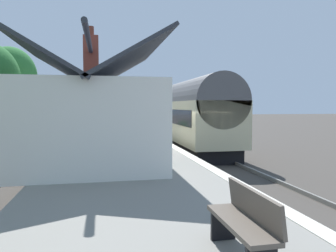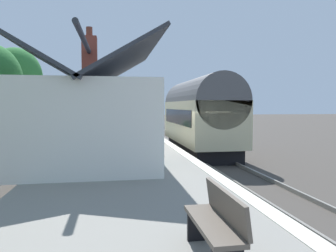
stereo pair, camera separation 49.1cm
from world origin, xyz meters
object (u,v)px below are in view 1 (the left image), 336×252
(train, at_px, (198,115))
(station_sign_board, at_px, (156,120))
(planter_bench_right, at_px, (91,131))
(planter_by_door, at_px, (115,128))
(tree_distant, at_px, (10,76))
(station_building, at_px, (91,120))
(planter_edge_near, at_px, (87,132))
(bench_near_building, at_px, (127,126))
(planter_bench_left, at_px, (122,133))
(planter_under_sign, at_px, (141,127))
(bench_by_lamp, at_px, (244,221))

(train, height_order, station_sign_board, train)
(planter_bench_right, bearing_deg, planter_by_door, -47.51)
(planter_by_door, relative_size, tree_distant, 0.11)
(station_building, distance_m, planter_edge_near, 7.04)
(bench_near_building, xyz_separation_m, planter_bench_left, (-5.65, 0.73, -0.05))
(planter_under_sign, height_order, station_sign_board, station_sign_board)
(station_building, relative_size, planter_under_sign, 6.98)
(planter_under_sign, bearing_deg, planter_edge_near, 131.74)
(planter_by_door, bearing_deg, bench_by_lamp, -177.30)
(train, relative_size, tree_distant, 1.26)
(train, height_order, planter_bench_right, train)
(bench_by_lamp, distance_m, planter_bench_left, 13.84)
(bench_by_lamp, xyz_separation_m, planter_edge_near, (14.37, 2.59, -0.02))
(station_building, xyz_separation_m, tree_distant, (11.62, 5.52, 2.42))
(train, relative_size, planter_by_door, 11.03)
(station_building, bearing_deg, planter_by_door, -6.35)
(tree_distant, bearing_deg, station_building, -154.57)
(bench_by_lamp, relative_size, planter_edge_near, 1.67)
(station_sign_board, xyz_separation_m, tree_distant, (5.80, 8.73, 2.70))
(station_building, bearing_deg, planter_under_sign, -16.29)
(station_sign_board, bearing_deg, planter_bench_left, 72.16)
(planter_bench_right, bearing_deg, train, -119.00)
(planter_edge_near, distance_m, planter_under_sign, 4.51)
(bench_near_building, distance_m, planter_by_door, 1.19)
(planter_by_door, relative_size, planter_bench_left, 0.98)
(tree_distant, bearing_deg, station_sign_board, -123.59)
(train, xyz_separation_m, planter_by_door, (4.86, 4.49, -1.00))
(planter_by_door, bearing_deg, train, -137.31)
(planter_edge_near, bearing_deg, planter_by_door, -21.66)
(bench_near_building, xyz_separation_m, tree_distant, (-0.43, 7.66, 3.41))
(bench_near_building, xyz_separation_m, station_sign_board, (-6.23, -1.07, 0.71))
(planter_bench_right, bearing_deg, station_building, -177.87)
(planter_edge_near, height_order, planter_bench_left, planter_edge_near)
(bench_by_lamp, relative_size, station_sign_board, 0.89)
(planter_bench_left, bearing_deg, station_sign_board, -107.84)
(train, xyz_separation_m, bench_by_lamp, (-13.82, 3.61, -0.91))
(bench_near_building, bearing_deg, planter_edge_near, 153.03)
(planter_edge_near, bearing_deg, planter_bench_left, -106.56)
(bench_near_building, height_order, tree_distant, tree_distant)
(bench_by_lamp, bearing_deg, train, -14.63)
(bench_by_lamp, bearing_deg, planter_edge_near, 10.22)
(station_building, bearing_deg, bench_near_building, -10.05)
(planter_by_door, xyz_separation_m, planter_bench_right, (-1.48, 1.62, -0.10))
(planter_bench_left, xyz_separation_m, station_sign_board, (-0.58, -1.80, 0.76))
(station_building, bearing_deg, planter_bench_left, -12.40)
(planter_by_door, relative_size, station_sign_board, 0.48)
(station_sign_board, bearing_deg, planter_bench_right, 42.03)
(planter_bench_right, bearing_deg, station_sign_board, -137.97)
(train, distance_m, planter_bench_left, 4.44)
(planter_by_door, relative_size, planter_under_sign, 0.82)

